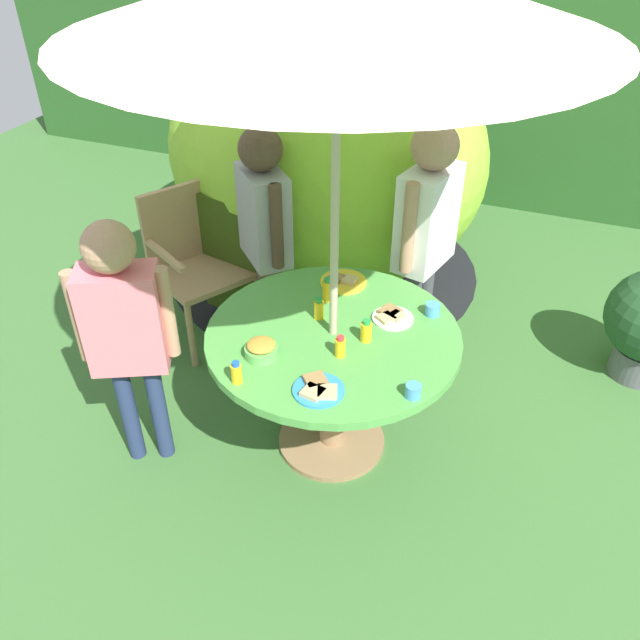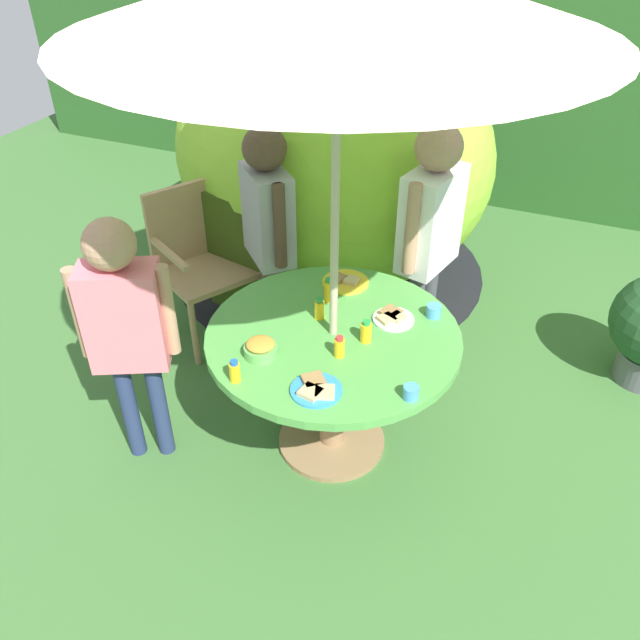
# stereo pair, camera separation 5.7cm
# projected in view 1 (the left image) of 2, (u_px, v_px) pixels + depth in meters

# --- Properties ---
(ground_plane) EXTENTS (10.00, 10.00, 0.02)m
(ground_plane) POSITION_uv_depth(u_px,v_px,m) (332.00, 443.00, 3.40)
(ground_plane) COLOR #3D6B33
(hedge_backdrop) EXTENTS (9.00, 0.70, 1.91)m
(hedge_backdrop) POSITION_uv_depth(u_px,v_px,m) (478.00, 79.00, 5.47)
(hedge_backdrop) COLOR #285623
(hedge_backdrop) RESTS_ON ground_plane
(garden_table) EXTENTS (1.18, 1.18, 0.71)m
(garden_table) POSITION_uv_depth(u_px,v_px,m) (333.00, 358.00, 3.06)
(garden_table) COLOR #93704C
(garden_table) RESTS_ON ground_plane
(wooden_chair) EXTENTS (0.65, 0.67, 0.95)m
(wooden_chair) POSITION_uv_depth(u_px,v_px,m) (196.00, 255.00, 3.90)
(wooden_chair) COLOR tan
(wooden_chair) RESTS_ON ground_plane
(dome_tent) EXTENTS (2.65, 2.65, 1.75)m
(dome_tent) POSITION_uv_depth(u_px,v_px,m) (324.00, 156.00, 4.31)
(dome_tent) COLOR #8CC633
(dome_tent) RESTS_ON ground_plane
(child_in_white_shirt) EXTENTS (0.29, 0.47, 1.44)m
(child_in_white_shirt) POSITION_uv_depth(u_px,v_px,m) (427.00, 219.00, 3.45)
(child_in_white_shirt) COLOR #3F3F47
(child_in_white_shirt) RESTS_ON ground_plane
(child_in_grey_shirt) EXTENTS (0.40, 0.39, 1.39)m
(child_in_grey_shirt) POSITION_uv_depth(u_px,v_px,m) (264.00, 216.00, 3.55)
(child_in_grey_shirt) COLOR brown
(child_in_grey_shirt) RESTS_ON ground_plane
(child_in_pink_shirt) EXTENTS (0.41, 0.32, 1.32)m
(child_in_pink_shirt) POSITION_uv_depth(u_px,v_px,m) (124.00, 320.00, 2.84)
(child_in_pink_shirt) COLOR navy
(child_in_pink_shirt) RESTS_ON ground_plane
(snack_bowl) EXTENTS (0.15, 0.15, 0.08)m
(snack_bowl) POSITION_uv_depth(u_px,v_px,m) (261.00, 349.00, 2.81)
(snack_bowl) COLOR #66B259
(snack_bowl) RESTS_ON garden_table
(plate_center_front) EXTENTS (0.24, 0.24, 0.03)m
(plate_center_front) POSITION_uv_depth(u_px,v_px,m) (343.00, 281.00, 3.32)
(plate_center_front) COLOR yellow
(plate_center_front) RESTS_ON garden_table
(plate_far_right) EXTENTS (0.20, 0.20, 0.03)m
(plate_far_right) POSITION_uv_depth(u_px,v_px,m) (392.00, 317.00, 3.06)
(plate_far_right) COLOR white
(plate_far_right) RESTS_ON garden_table
(plate_near_left) EXTENTS (0.22, 0.22, 0.03)m
(plate_near_left) POSITION_uv_depth(u_px,v_px,m) (318.00, 389.00, 2.64)
(plate_near_left) COLOR #338CD8
(plate_near_left) RESTS_ON garden_table
(juice_bottle_near_right) EXTENTS (0.05, 0.05, 0.11)m
(juice_bottle_near_right) POSITION_uv_depth(u_px,v_px,m) (366.00, 331.00, 2.90)
(juice_bottle_near_right) COLOR yellow
(juice_bottle_near_right) RESTS_ON garden_table
(juice_bottle_far_left) EXTENTS (0.05, 0.05, 0.10)m
(juice_bottle_far_left) POSITION_uv_depth(u_px,v_px,m) (236.00, 373.00, 2.67)
(juice_bottle_far_left) COLOR yellow
(juice_bottle_far_left) RESTS_ON garden_table
(juice_bottle_center_back) EXTENTS (0.05, 0.05, 0.10)m
(juice_bottle_center_back) POSITION_uv_depth(u_px,v_px,m) (340.00, 347.00, 2.81)
(juice_bottle_center_back) COLOR yellow
(juice_bottle_center_back) RESTS_ON garden_table
(juice_bottle_mid_left) EXTENTS (0.05, 0.05, 0.11)m
(juice_bottle_mid_left) POSITION_uv_depth(u_px,v_px,m) (319.00, 309.00, 3.04)
(juice_bottle_mid_left) COLOR yellow
(juice_bottle_mid_left) RESTS_ON garden_table
(juice_bottle_mid_right) EXTENTS (0.05, 0.05, 0.13)m
(juice_bottle_mid_right) POSITION_uv_depth(u_px,v_px,m) (327.00, 290.00, 3.16)
(juice_bottle_mid_right) COLOR yellow
(juice_bottle_mid_right) RESTS_ON garden_table
(cup_near) EXTENTS (0.07, 0.07, 0.06)m
(cup_near) POSITION_uv_depth(u_px,v_px,m) (432.00, 309.00, 3.07)
(cup_near) COLOR #4C99D8
(cup_near) RESTS_ON garden_table
(cup_far) EXTENTS (0.06, 0.06, 0.06)m
(cup_far) POSITION_uv_depth(u_px,v_px,m) (413.00, 391.00, 2.61)
(cup_far) COLOR #4C99D8
(cup_far) RESTS_ON garden_table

